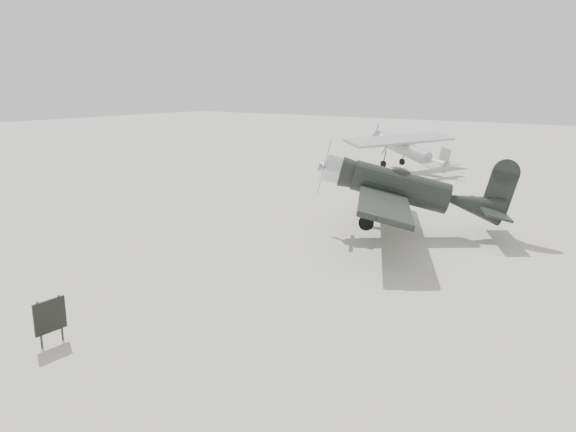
% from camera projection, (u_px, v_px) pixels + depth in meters
% --- Properties ---
extents(ground, '(160.00, 160.00, 0.00)m').
position_uv_depth(ground, '(234.00, 265.00, 20.06)').
color(ground, gray).
rests_on(ground, ground).
extents(lowwing_monoplane, '(8.77, 10.85, 3.65)m').
position_uv_depth(lowwing_monoplane, '(409.00, 190.00, 23.77)').
color(lowwing_monoplane, black).
rests_on(lowwing_monoplane, ground).
extents(highwing_monoplane, '(7.24, 10.04, 2.87)m').
position_uv_depth(highwing_monoplane, '(407.00, 147.00, 40.94)').
color(highwing_monoplane, '#A9ACAE').
rests_on(highwing_monoplane, ground).
extents(sign_board, '(0.07, 0.84, 1.21)m').
position_uv_depth(sign_board, '(50.00, 317.00, 13.82)').
color(sign_board, '#333333').
rests_on(sign_board, ground).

